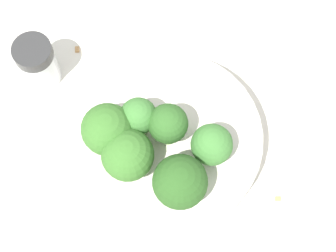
% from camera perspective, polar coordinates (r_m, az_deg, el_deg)
% --- Properties ---
extents(ground_plane, '(3.00, 3.00, 0.00)m').
position_cam_1_polar(ground_plane, '(0.61, 0.00, -2.60)').
color(ground_plane, silver).
extents(bowl, '(0.19, 0.19, 0.05)m').
position_cam_1_polar(bowl, '(0.58, 0.00, -1.86)').
color(bowl, silver).
rests_on(bowl, ground_plane).
extents(broccoli_floret_0, '(0.04, 0.04, 0.06)m').
position_cam_1_polar(broccoli_floret_0, '(0.53, 0.01, 0.23)').
color(broccoli_floret_0, '#84AD66').
rests_on(broccoli_floret_0, bowl).
extents(broccoli_floret_1, '(0.05, 0.05, 0.06)m').
position_cam_1_polar(broccoli_floret_1, '(0.51, 1.23, -5.72)').
color(broccoli_floret_1, '#84AD66').
rests_on(broccoli_floret_1, bowl).
extents(broccoli_floret_2, '(0.04, 0.04, 0.05)m').
position_cam_1_polar(broccoli_floret_2, '(0.53, 4.46, -1.94)').
color(broccoli_floret_2, '#8EB770').
rests_on(broccoli_floret_2, bowl).
extents(broccoli_floret_3, '(0.05, 0.05, 0.06)m').
position_cam_1_polar(broccoli_floret_3, '(0.53, -6.16, -0.37)').
color(broccoli_floret_3, '#84AD66').
rests_on(broccoli_floret_3, bowl).
extents(broccoli_floret_4, '(0.05, 0.05, 0.06)m').
position_cam_1_polar(broccoli_floret_4, '(0.52, -4.11, -2.99)').
color(broccoli_floret_4, '#8EB770').
rests_on(broccoli_floret_4, bowl).
extents(broccoli_floret_5, '(0.04, 0.04, 0.05)m').
position_cam_1_polar(broccoli_floret_5, '(0.54, -3.01, 0.90)').
color(broccoli_floret_5, '#8EB770').
rests_on(broccoli_floret_5, bowl).
extents(pepper_shaker, '(0.04, 0.04, 0.07)m').
position_cam_1_polar(pepper_shaker, '(0.63, -13.09, 6.26)').
color(pepper_shaker, silver).
rests_on(pepper_shaker, ground_plane).
extents(almond_crumb_0, '(0.01, 0.01, 0.01)m').
position_cam_1_polar(almond_crumb_0, '(0.60, 11.13, -7.23)').
color(almond_crumb_0, '#AD7F4C').
rests_on(almond_crumb_0, ground_plane).
extents(almond_crumb_1, '(0.01, 0.01, 0.01)m').
position_cam_1_polar(almond_crumb_1, '(0.66, -9.23, 7.75)').
color(almond_crumb_1, '#AD7F4C').
rests_on(almond_crumb_1, ground_plane).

